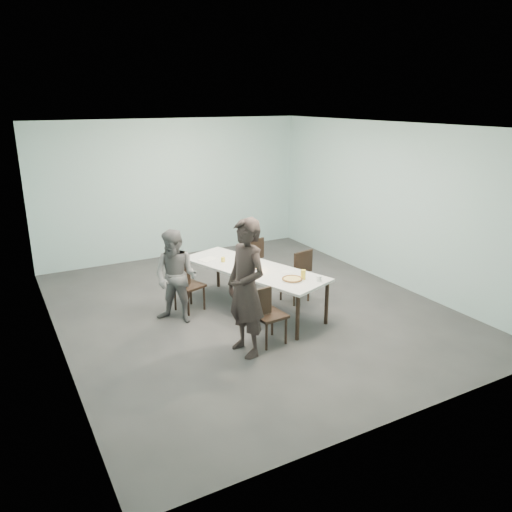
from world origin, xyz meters
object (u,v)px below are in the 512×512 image
chair_far_left (185,283)px  chair_far_right (251,259)px  tealight (257,269)px  chair_near_right (298,273)px  chair_near_left (265,312)px  beer_glass (303,275)px  diner_far (176,277)px  amber_tumbler (223,259)px  table (253,271)px  diner_near (246,288)px  pizza (292,279)px  side_plate (287,272)px  water_tumbler (319,279)px

chair_far_left → chair_far_right: (1.55, 0.60, 0.00)m
tealight → chair_near_right: bearing=11.4°
chair_near_left → beer_glass: 0.95m
diner_far → amber_tumbler: (0.96, 0.32, 0.04)m
tealight → beer_glass: bearing=-58.2°
chair_near_right → diner_far: (-2.17, 0.17, 0.24)m
table → chair_near_right: bearing=1.2°
table → tealight: 0.19m
diner_near → beer_glass: bearing=99.5°
chair_near_right → chair_far_right: size_ratio=1.00×
chair_near_left → amber_tumbler: bearing=80.6°
chair_near_left → diner_far: bearing=116.7°
chair_near_left → beer_glass: bearing=14.4°
chair_far_left → chair_near_left: bearing=-89.2°
diner_near → amber_tumbler: (0.48, 1.76, -0.17)m
pizza → chair_near_left: bearing=-153.3°
chair_near_right → amber_tumbler: bearing=-32.8°
chair_far_left → chair_near_right: (1.91, -0.47, 0.00)m
chair_far_left → beer_glass: bearing=-62.1°
chair_near_right → diner_near: (-1.69, -1.26, 0.46)m
chair_far_right → side_plate: 1.59m
chair_far_left → diner_far: (-0.26, -0.29, 0.24)m
chair_far_left → chair_far_right: same height
table → chair_near_left: (-0.43, -1.15, -0.19)m
beer_glass → amber_tumbler: bearing=117.3°
table → chair_near_right: chair_near_right is taller
table → diner_far: bearing=171.3°
amber_tumbler → chair_near_right: bearing=-22.2°
diner_far → pizza: 1.81m
water_tumbler → pizza: bearing=144.1°
table → amber_tumbler: size_ratio=34.39×
side_plate → chair_far_right: bearing=83.3°
chair_near_left → chair_near_right: bearing=36.2°
diner_far → side_plate: size_ratio=8.28×
beer_glass → tealight: bearing=121.8°
pizza → side_plate: 0.37m
tealight → amber_tumbler: amber_tumbler is taller
diner_far → water_tumbler: diner_far is taller
chair_far_left → beer_glass: (1.41, -1.34, 0.32)m
table → water_tumbler: bearing=-61.7°
table → tealight: size_ratio=49.13×
beer_glass → tealight: (-0.43, 0.69, -0.05)m
diner_near → pizza: diner_near is taller
chair_far_right → pizza: bearing=66.2°
table → beer_glass: size_ratio=18.34×
beer_glass → amber_tumbler: size_ratio=1.88×
pizza → beer_glass: (0.17, -0.04, 0.06)m
beer_glass → water_tumbler: beer_glass is taller
chair_far_right → diner_near: 2.72m
pizza → amber_tumbler: size_ratio=4.25×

